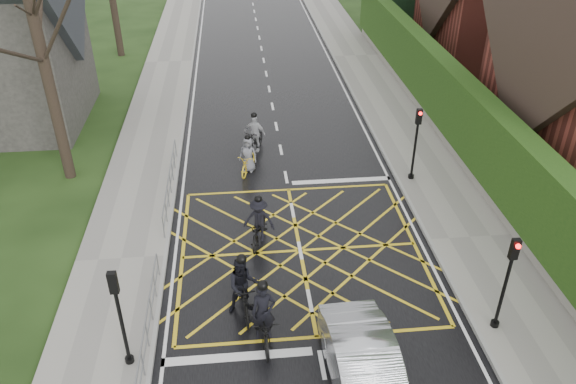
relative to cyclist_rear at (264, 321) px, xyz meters
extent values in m
plane|color=black|center=(1.48, 3.89, -0.66)|extent=(120.00, 120.00, 0.00)
cube|color=black|center=(1.48, 3.89, -0.66)|extent=(9.00, 80.00, 0.01)
cube|color=gray|center=(7.48, 3.89, -0.59)|extent=(3.00, 80.00, 0.15)
cube|color=gray|center=(-4.52, 3.89, -0.59)|extent=(3.00, 80.00, 0.15)
cube|color=slate|center=(9.23, 9.89, -0.31)|extent=(0.50, 38.00, 0.70)
cube|color=#17380F|center=(9.23, 9.89, 1.44)|extent=(0.90, 38.00, 2.80)
cube|color=maroon|center=(16.23, 21.89, 2.34)|extent=(9.00, 8.00, 6.00)
cylinder|color=black|center=(12.23, 29.89, -0.06)|extent=(0.50, 0.50, 1.20)
cylinder|color=black|center=(-7.52, 9.89, 4.84)|extent=(0.44, 0.44, 11.00)
cylinder|color=slate|center=(-3.17, 0.39, 0.34)|extent=(0.05, 5.00, 0.05)
cylinder|color=slate|center=(-3.17, 0.39, -0.11)|extent=(0.04, 5.00, 0.04)
cylinder|color=slate|center=(-3.17, 2.89, -0.16)|extent=(0.04, 0.04, 1.00)
cylinder|color=slate|center=(-3.17, 7.89, 0.34)|extent=(0.05, 6.00, 0.05)
cylinder|color=slate|center=(-3.17, 7.89, -0.11)|extent=(0.04, 6.00, 0.04)
cylinder|color=slate|center=(-3.17, 4.89, -0.16)|extent=(0.04, 0.04, 1.00)
cylinder|color=slate|center=(-3.17, 10.89, -0.16)|extent=(0.04, 0.04, 1.00)
cylinder|color=black|center=(6.58, 8.09, 0.84)|extent=(0.10, 0.10, 3.00)
cylinder|color=black|center=(6.58, 8.09, -0.51)|extent=(0.24, 0.24, 0.30)
cube|color=black|center=(6.58, 8.09, 2.24)|extent=(0.22, 0.16, 0.62)
sphere|color=#FF0C0C|center=(6.58, 7.97, 2.42)|extent=(0.14, 0.14, 0.14)
cylinder|color=black|center=(6.58, -0.31, 0.84)|extent=(0.10, 0.10, 3.00)
cylinder|color=black|center=(6.58, -0.31, -0.51)|extent=(0.24, 0.24, 0.30)
cube|color=black|center=(6.58, -0.31, 2.24)|extent=(0.22, 0.16, 0.62)
sphere|color=#FF0C0C|center=(6.58, -0.43, 2.42)|extent=(0.14, 0.14, 0.14)
cylinder|color=black|center=(-3.62, -0.61, 0.84)|extent=(0.10, 0.10, 3.00)
cylinder|color=black|center=(-3.62, -0.61, -0.51)|extent=(0.24, 0.24, 0.30)
cube|color=black|center=(-3.62, -0.61, 2.24)|extent=(0.22, 0.16, 0.62)
sphere|color=#FF0C0C|center=(-3.62, -0.49, 2.42)|extent=(0.14, 0.14, 0.14)
imported|color=black|center=(0.00, -0.03, -0.11)|extent=(0.87, 2.15, 1.10)
imported|color=black|center=(0.00, 0.07, 0.27)|extent=(0.71, 0.49, 1.87)
sphere|color=black|center=(0.00, 0.07, 1.23)|extent=(0.29, 0.29, 0.29)
imported|color=black|center=(-0.52, 1.10, -0.04)|extent=(0.78, 2.12, 1.25)
imported|color=black|center=(-0.52, 1.20, 0.29)|extent=(0.99, 0.81, 1.91)
sphere|color=black|center=(-0.52, 1.20, 1.26)|extent=(0.30, 0.30, 0.30)
imported|color=black|center=(0.13, 4.54, -0.17)|extent=(1.13, 2.00, 0.99)
imported|color=black|center=(0.13, 4.64, 0.18)|extent=(1.22, 0.89, 1.69)
sphere|color=black|center=(0.13, 4.64, 1.05)|extent=(0.26, 0.26, 0.26)
imported|color=black|center=(0.31, 11.35, -0.10)|extent=(1.24, 1.93, 1.13)
imported|color=#AEAEB2|center=(0.31, 11.45, 0.20)|extent=(1.10, 0.79, 1.73)
sphere|color=black|center=(0.31, 11.45, 1.08)|extent=(0.27, 0.27, 0.27)
imported|color=gold|center=(-0.06, 9.53, -0.21)|extent=(1.14, 1.84, 0.91)
imported|color=slate|center=(-0.06, 9.63, 0.11)|extent=(0.88, 0.71, 1.55)
sphere|color=black|center=(-0.06, 9.63, 0.91)|extent=(0.24, 0.24, 0.24)
imported|color=#BBBEC3|center=(2.41, -2.13, 0.09)|extent=(1.80, 4.65, 1.51)
camera|label=1|loc=(-0.45, -11.28, 11.20)|focal=35.00mm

